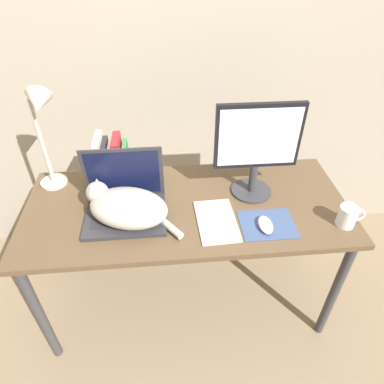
% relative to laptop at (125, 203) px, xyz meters
% --- Properties ---
extents(ground_plane, '(12.00, 12.00, 0.00)m').
position_rel_laptop_xyz_m(ground_plane, '(0.28, -0.30, -0.78)').
color(ground_plane, '#847056').
extents(wall_back, '(8.00, 0.05, 2.60)m').
position_rel_laptop_xyz_m(wall_back, '(0.28, 0.65, 0.52)').
color(wall_back, '#9E9384').
rests_on(wall_back, ground_plane).
extents(desk, '(1.50, 0.65, 0.72)m').
position_rel_laptop_xyz_m(desk, '(0.28, 0.02, -0.13)').
color(desk, brown).
rests_on(desk, ground_plane).
extents(laptop, '(0.35, 0.28, 0.29)m').
position_rel_laptop_xyz_m(laptop, '(0.00, 0.00, 0.00)').
color(laptop, '#2D2D33').
rests_on(laptop, desk).
extents(cat, '(0.43, 0.33, 0.15)m').
position_rel_laptop_xyz_m(cat, '(0.01, -0.05, 0.02)').
color(cat, '#B2ADA3').
rests_on(cat, desk).
extents(external_monitor, '(0.38, 0.19, 0.46)m').
position_rel_laptop_xyz_m(external_monitor, '(0.60, 0.09, 0.20)').
color(external_monitor, '#333338').
rests_on(external_monitor, desk).
extents(mousepad, '(0.24, 0.19, 0.00)m').
position_rel_laptop_xyz_m(mousepad, '(0.62, -0.14, -0.05)').
color(mousepad, '#384C75').
rests_on(mousepad, desk).
extents(computer_mouse, '(0.06, 0.11, 0.03)m').
position_rel_laptop_xyz_m(computer_mouse, '(0.60, -0.16, -0.04)').
color(computer_mouse, silver).
rests_on(computer_mouse, mousepad).
extents(book_row, '(0.16, 0.16, 0.26)m').
position_rel_laptop_xyz_m(book_row, '(-0.07, 0.23, 0.06)').
color(book_row, beige).
rests_on(book_row, desk).
extents(desk_lamp, '(0.17, 0.17, 0.52)m').
position_rel_laptop_xyz_m(desk_lamp, '(-0.34, 0.22, 0.30)').
color(desk_lamp, beige).
rests_on(desk_lamp, desk).
extents(notepad, '(0.18, 0.28, 0.01)m').
position_rel_laptop_xyz_m(notepad, '(0.40, -0.10, -0.05)').
color(notepad, silver).
rests_on(notepad, desk).
extents(mug, '(0.12, 0.08, 0.10)m').
position_rel_laptop_xyz_m(mug, '(0.95, -0.17, -0.01)').
color(mug, white).
rests_on(mug, desk).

